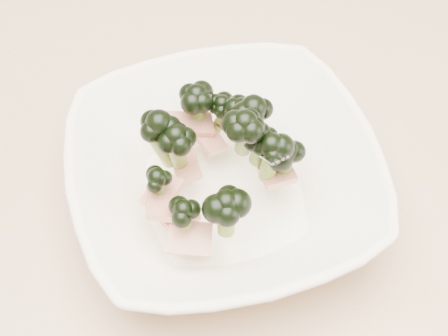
% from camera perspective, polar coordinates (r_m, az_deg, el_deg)
% --- Properties ---
extents(dining_table, '(1.20, 0.80, 0.75)m').
position_cam_1_polar(dining_table, '(0.67, -6.26, -11.50)').
color(dining_table, tan).
rests_on(dining_table, ground).
extents(broccoli_dish, '(0.34, 0.34, 0.12)m').
position_cam_1_polar(broccoli_dish, '(0.58, -0.01, -0.49)').
color(broccoli_dish, white).
rests_on(broccoli_dish, dining_table).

